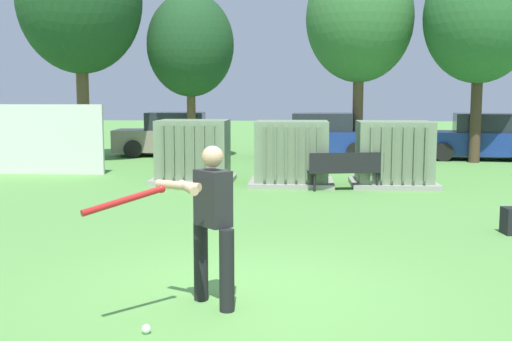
{
  "coord_description": "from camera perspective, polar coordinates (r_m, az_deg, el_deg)",
  "views": [
    {
      "loc": [
        0.62,
        -6.99,
        2.28
      ],
      "look_at": [
        -0.12,
        3.5,
        1.0
      ],
      "focal_mm": 43.98,
      "sensor_mm": 36.0,
      "label": 1
    }
  ],
  "objects": [
    {
      "name": "parked_car_left_of_center",
      "position": [
        22.67,
        5.8,
        3.03
      ],
      "size": [
        4.29,
        2.11,
        1.62
      ],
      "color": "navy",
      "rests_on": "ground"
    },
    {
      "name": "transformer_mid_east",
      "position": [
        16.0,
        12.42,
        1.42
      ],
      "size": [
        2.1,
        1.7,
        1.62
      ],
      "color": "#9E9B93",
      "rests_on": "ground"
    },
    {
      "name": "fence_panel",
      "position": [
        19.28,
        -20.53,
        2.68
      ],
      "size": [
        4.8,
        0.12,
        2.0
      ],
      "primitive_type": "cube",
      "color": "silver",
      "rests_on": "ground"
    },
    {
      "name": "sports_ball",
      "position": [
        6.27,
        -9.95,
        -14.01
      ],
      "size": [
        0.09,
        0.09,
        0.09
      ],
      "primitive_type": "sphere",
      "color": "white",
      "rests_on": "ground"
    },
    {
      "name": "park_bench",
      "position": [
        15.05,
        8.15,
        0.21
      ],
      "size": [
        1.84,
        0.74,
        0.92
      ],
      "color": "black",
      "rests_on": "ground"
    },
    {
      "name": "tree_center_left",
      "position": [
        22.49,
        -5.98,
        11.25
      ],
      "size": [
        3.04,
        3.04,
        5.82
      ],
      "color": "brown",
      "rests_on": "ground"
    },
    {
      "name": "transformer_west",
      "position": [
        16.45,
        -5.71,
        1.69
      ],
      "size": [
        2.1,
        1.7,
        1.62
      ],
      "color": "#9E9B93",
      "rests_on": "ground"
    },
    {
      "name": "tree_center_right",
      "position": [
        22.71,
        9.4,
        13.44
      ],
      "size": [
        3.73,
        3.73,
        7.13
      ],
      "color": "brown",
      "rests_on": "ground"
    },
    {
      "name": "batter",
      "position": [
        6.7,
        -4.32,
        -4.3
      ],
      "size": [
        1.34,
        1.29,
        1.74
      ],
      "color": "black",
      "rests_on": "ground"
    },
    {
      "name": "tree_left",
      "position": [
        22.24,
        -15.74,
        14.69
      ],
      "size": [
        4.1,
        4.1,
        7.84
      ],
      "color": "brown",
      "rests_on": "ground"
    },
    {
      "name": "parked_car_leftmost",
      "position": [
        23.65,
        -7.57,
        3.16
      ],
      "size": [
        4.31,
        2.14,
        1.62
      ],
      "color": "gray",
      "rests_on": "ground"
    },
    {
      "name": "ground_plane",
      "position": [
        7.38,
        -0.99,
        -11.05
      ],
      "size": [
        96.0,
        96.0,
        0.0
      ],
      "primitive_type": "plane",
      "color": "#5B9947"
    },
    {
      "name": "tree_right",
      "position": [
        22.43,
        19.69,
        12.97
      ],
      "size": [
        3.66,
        3.66,
        6.99
      ],
      "color": "#4C3828",
      "rests_on": "ground"
    },
    {
      "name": "transformer_mid_west",
      "position": [
        15.82,
        3.26,
        1.51
      ],
      "size": [
        2.1,
        1.7,
        1.62
      ],
      "color": "#9E9B93",
      "rests_on": "ground"
    },
    {
      "name": "backpack",
      "position": [
        11.1,
        22.13,
        -4.31
      ],
      "size": [
        0.29,
        0.34,
        0.44
      ],
      "color": "black",
      "rests_on": "ground"
    },
    {
      "name": "parked_car_right_of_center",
      "position": [
        23.44,
        19.86,
        2.78
      ],
      "size": [
        4.4,
        2.37,
        1.62
      ],
      "color": "navy",
      "rests_on": "ground"
    }
  ]
}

